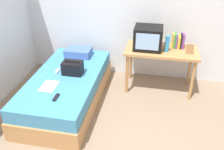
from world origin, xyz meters
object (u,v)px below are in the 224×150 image
at_px(tv, 148,38).
at_px(book_row, 178,41).
at_px(picture_frame, 190,49).
at_px(remote_dark, 56,97).
at_px(water_bottle, 167,44).
at_px(bed, 67,89).
at_px(pillow, 78,52).
at_px(desk, 161,54).
at_px(remote_silver, 58,71).
at_px(handbag, 73,68).
at_px(magazine, 49,86).

height_order(tv, book_row, tv).
distance_m(tv, picture_frame, 0.66).
distance_m(picture_frame, remote_dark, 2.12).
bearing_deg(picture_frame, book_row, 127.52).
distance_m(water_bottle, remote_dark, 1.87).
relative_size(bed, pillow, 4.54).
bearing_deg(desk, book_row, 27.17).
bearing_deg(tv, remote_silver, -156.83).
bearing_deg(tv, pillow, 178.53).
bearing_deg(tv, bed, -150.26).
bearing_deg(handbag, tv, 28.71).
bearing_deg(bed, book_row, 26.23).
bearing_deg(pillow, book_row, 3.85).
xyz_separation_m(book_row, remote_silver, (-1.82, -0.72, -0.36)).
height_order(desk, remote_dark, desk).
height_order(bed, handbag, handbag).
bearing_deg(desk, remote_silver, -159.42).
xyz_separation_m(water_bottle, handbag, (-1.38, -0.54, -0.29)).
distance_m(picture_frame, handbag, 1.82).
height_order(desk, water_bottle, water_bottle).
distance_m(magazine, remote_dark, 0.32).
relative_size(bed, water_bottle, 7.70).
bearing_deg(water_bottle, magazine, -149.21).
distance_m(book_row, handbag, 1.74).
distance_m(bed, remote_silver, 0.32).
relative_size(desk, handbag, 3.87).
distance_m(water_bottle, picture_frame, 0.35).
bearing_deg(bed, water_bottle, 22.64).
relative_size(bed, picture_frame, 12.19).
bearing_deg(book_row, remote_silver, -158.49).
height_order(bed, water_bottle, water_bottle).
bearing_deg(picture_frame, remote_silver, -166.18).
height_order(tv, handbag, tv).
bearing_deg(picture_frame, handbag, -163.64).
xyz_separation_m(tv, remote_silver, (-1.34, -0.57, -0.43)).
bearing_deg(book_row, remote_dark, -138.32).
bearing_deg(handbag, picture_frame, 16.36).
height_order(water_bottle, remote_silver, water_bottle).
xyz_separation_m(picture_frame, remote_dark, (-1.74, -1.17, -0.33)).
bearing_deg(picture_frame, tv, 172.70).
bearing_deg(desk, water_bottle, -43.52).
bearing_deg(magazine, water_bottle, 30.79).
distance_m(remote_dark, remote_silver, 0.72).
bearing_deg(water_bottle, remote_dark, -139.32).
distance_m(bed, book_row, 1.94).
bearing_deg(remote_silver, pillow, 76.21).
distance_m(tv, book_row, 0.50).
distance_m(picture_frame, magazine, 2.18).
bearing_deg(remote_dark, remote_silver, 110.28).
relative_size(book_row, remote_silver, 1.68).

